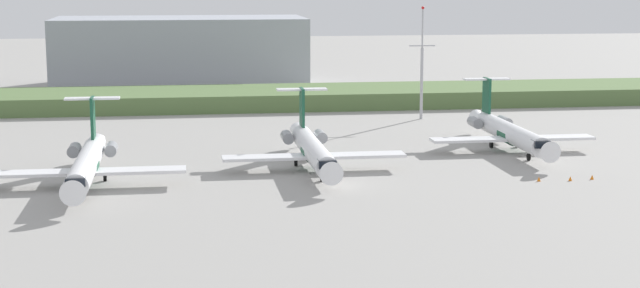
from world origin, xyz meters
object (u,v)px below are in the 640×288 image
(regional_jet_third, at_px, (509,132))
(antenna_mast, at_px, (422,72))
(safety_cone_rear_marker, at_px, (592,177))
(regional_jet_second, at_px, (312,149))
(safety_cone_front_marker, at_px, (539,179))
(safety_cone_mid_marker, at_px, (570,179))
(regional_jet_nearest, at_px, (87,163))

(regional_jet_third, bearing_deg, antenna_mast, 98.87)
(regional_jet_third, relative_size, safety_cone_rear_marker, 56.36)
(regional_jet_second, xyz_separation_m, antenna_mast, (24.05, 40.18, 5.39))
(regional_jet_third, height_order, safety_cone_rear_marker, regional_jet_third)
(antenna_mast, height_order, safety_cone_front_marker, antenna_mast)
(safety_cone_front_marker, height_order, safety_cone_rear_marker, same)
(safety_cone_mid_marker, relative_size, safety_cone_rear_marker, 1.00)
(regional_jet_second, relative_size, safety_cone_mid_marker, 56.36)
(safety_cone_front_marker, xyz_separation_m, safety_cone_rear_marker, (6.68, 0.14, 0.00))
(regional_jet_second, distance_m, safety_cone_front_marker, 28.05)
(regional_jet_nearest, relative_size, safety_cone_rear_marker, 56.36)
(regional_jet_third, bearing_deg, regional_jet_nearest, -164.73)
(regional_jet_nearest, height_order, antenna_mast, antenna_mast)
(regional_jet_second, distance_m, regional_jet_third, 30.33)
(regional_jet_second, bearing_deg, safety_cone_rear_marker, -19.60)
(safety_cone_front_marker, bearing_deg, safety_cone_rear_marker, 1.23)
(regional_jet_nearest, bearing_deg, antenna_mast, 42.02)
(safety_cone_mid_marker, bearing_deg, regional_jet_third, 90.99)
(safety_cone_front_marker, relative_size, safety_cone_rear_marker, 1.00)
(regional_jet_third, bearing_deg, regional_jet_second, -162.15)
(regional_jet_third, height_order, safety_cone_mid_marker, regional_jet_third)
(regional_jet_third, relative_size, safety_cone_mid_marker, 56.36)
(antenna_mast, relative_size, safety_cone_rear_marker, 34.43)
(regional_jet_second, xyz_separation_m, safety_cone_mid_marker, (29.23, -11.87, -2.26))
(regional_jet_nearest, relative_size, regional_jet_third, 1.00)
(regional_jet_second, relative_size, safety_cone_rear_marker, 56.36)
(safety_cone_mid_marker, height_order, safety_cone_rear_marker, same)
(antenna_mast, relative_size, safety_cone_mid_marker, 34.43)
(regional_jet_nearest, distance_m, safety_cone_front_marker, 53.03)
(regional_jet_third, relative_size, safety_cone_front_marker, 56.36)
(regional_jet_second, bearing_deg, safety_cone_mid_marker, -22.10)
(safety_cone_rear_marker, bearing_deg, safety_cone_front_marker, -178.77)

